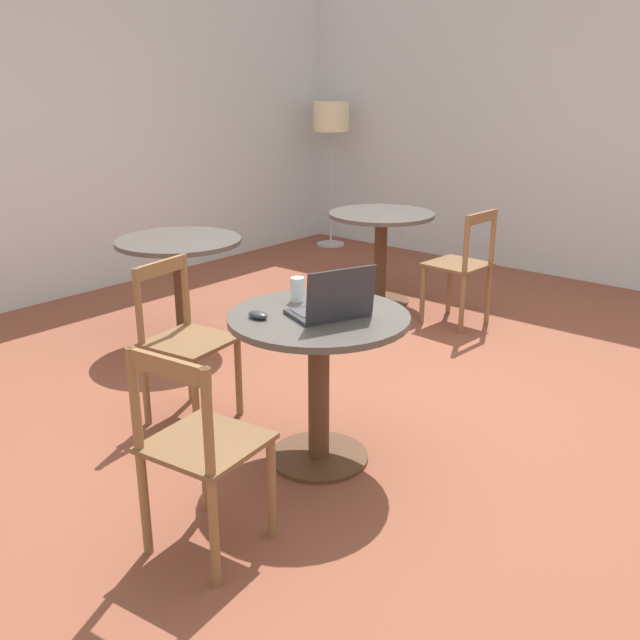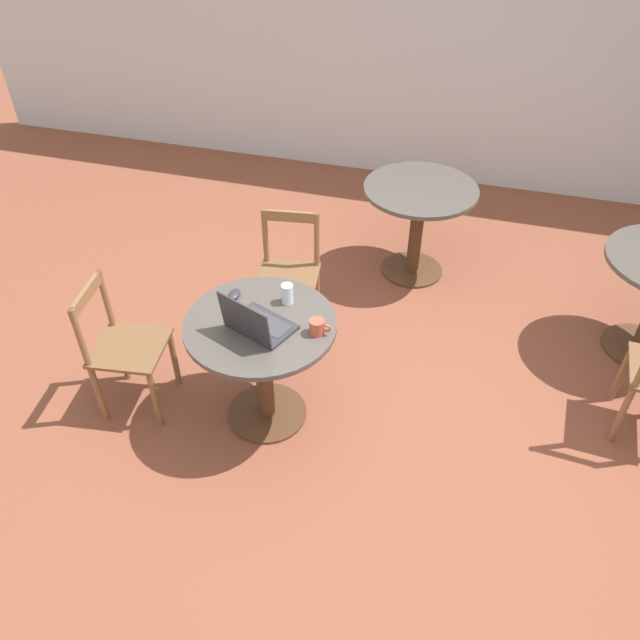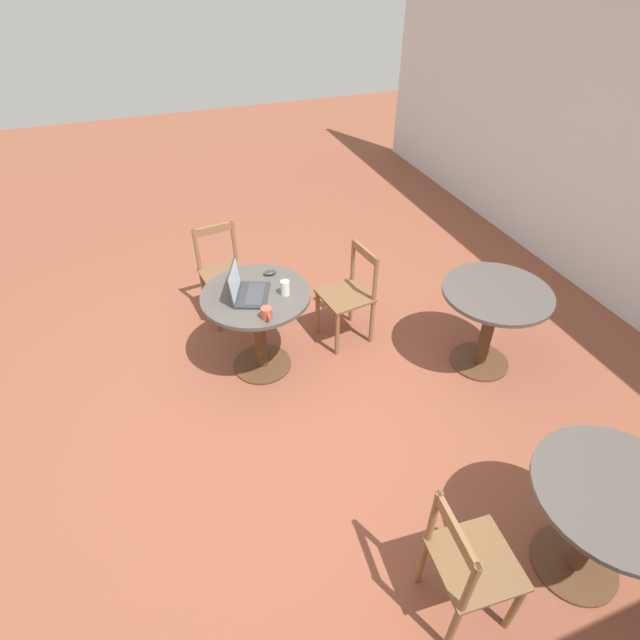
% 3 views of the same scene
% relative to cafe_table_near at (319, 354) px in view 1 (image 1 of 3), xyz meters
% --- Properties ---
extents(ground_plane, '(16.00, 16.00, 0.00)m').
position_rel_cafe_table_near_xyz_m(ground_plane, '(0.63, 0.03, -0.53)').
color(ground_plane, brown).
extents(wall_back, '(9.40, 0.06, 2.70)m').
position_rel_cafe_table_near_xyz_m(wall_back, '(0.63, 3.26, 0.82)').
color(wall_back, silver).
rests_on(wall_back, ground_plane).
extents(wall_side, '(0.06, 9.40, 2.70)m').
position_rel_cafe_table_near_xyz_m(wall_side, '(3.86, 0.03, 0.82)').
color(wall_side, silver).
rests_on(wall_side, ground_plane).
extents(cafe_table_near, '(0.81, 0.81, 0.71)m').
position_rel_cafe_table_near_xyz_m(cafe_table_near, '(0.00, 0.00, 0.00)').
color(cafe_table_near, '#51331E').
rests_on(cafe_table_near, ground_plane).
extents(cafe_table_mid, '(0.81, 0.81, 0.71)m').
position_rel_cafe_table_near_xyz_m(cafe_table_mid, '(2.17, 1.21, 0.00)').
color(cafe_table_mid, '#51331E').
rests_on(cafe_table_mid, ground_plane).
extents(cafe_table_far, '(0.81, 0.81, 0.71)m').
position_rel_cafe_table_near_xyz_m(cafe_table_far, '(0.58, 1.67, 0.00)').
color(cafe_table_far, '#51331E').
rests_on(cafe_table_far, ground_plane).
extents(chair_near_left, '(0.43, 0.43, 0.83)m').
position_rel_cafe_table_near_xyz_m(chair_near_left, '(-0.80, -0.11, -0.10)').
color(chair_near_left, brown).
rests_on(chair_near_left, ground_plane).
extents(chair_near_back, '(0.44, 0.44, 0.83)m').
position_rel_cafe_table_near_xyz_m(chair_near_back, '(-0.11, 0.80, -0.10)').
color(chair_near_back, brown).
rests_on(chair_near_back, ground_plane).
extents(chair_mid_front, '(0.41, 0.41, 0.83)m').
position_rel_cafe_table_near_xyz_m(chair_mid_front, '(2.12, 0.47, -0.10)').
color(chair_mid_front, brown).
rests_on(chair_mid_front, ground_plane).
extents(floor_lamp, '(0.36, 0.36, 1.46)m').
position_rel_cafe_table_near_xyz_m(floor_lamp, '(3.47, 2.78, 0.72)').
color(floor_lamp, '#B7B7B7').
rests_on(floor_lamp, ground_plane).
extents(laptop, '(0.39, 0.35, 0.24)m').
position_rel_cafe_table_near_xyz_m(laptop, '(0.01, -0.06, 0.23)').
color(laptop, '#2D2D33').
rests_on(laptop, cafe_table_near).
extents(mouse, '(0.06, 0.10, 0.03)m').
position_rel_cafe_table_near_xyz_m(mouse, '(-0.21, 0.17, 0.20)').
color(mouse, '#2D2D33').
rests_on(mouse, cafe_table_near).
extents(mug, '(0.11, 0.08, 0.08)m').
position_rel_cafe_table_near_xyz_m(mug, '(0.31, 0.00, 0.23)').
color(mug, '#C64C38').
rests_on(mug, cafe_table_near).
extents(drinking_glass, '(0.06, 0.06, 0.11)m').
position_rel_cafe_table_near_xyz_m(drinking_glass, '(0.09, 0.20, 0.24)').
color(drinking_glass, silver).
rests_on(drinking_glass, cafe_table_near).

